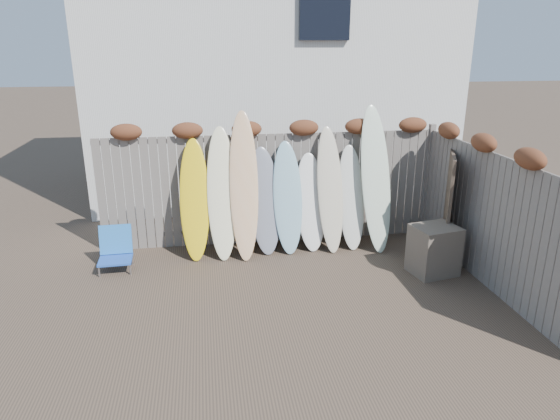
{
  "coord_description": "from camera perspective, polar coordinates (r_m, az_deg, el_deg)",
  "views": [
    {
      "loc": [
        -1.13,
        -6.16,
        3.49
      ],
      "look_at": [
        0.0,
        1.2,
        1.0
      ],
      "focal_mm": 32.0,
      "sensor_mm": 36.0,
      "label": 1
    }
  ],
  "objects": [
    {
      "name": "surfboard_4",
      "position": [
        8.66,
        0.88,
        1.42
      ],
      "size": [
        0.51,
        0.68,
        1.9
      ],
      "primitive_type": "ellipsoid",
      "rotation": [
        -0.31,
        0.0,
        0.0
      ],
      "color": "#86B2C5",
      "rests_on": "ground"
    },
    {
      "name": "surfboard_2",
      "position": [
        8.42,
        -4.15,
        2.78
      ],
      "size": [
        0.53,
        0.88,
        2.44
      ],
      "primitive_type": "ellipsoid",
      "rotation": [
        -0.31,
        0.0,
        -0.05
      ],
      "color": "tan",
      "rests_on": "ground"
    },
    {
      "name": "surfboard_5",
      "position": [
        8.79,
        3.54,
        0.9
      ],
      "size": [
        0.54,
        0.62,
        1.68
      ],
      "primitive_type": "ellipsoid",
      "rotation": [
        -0.31,
        0.0,
        0.02
      ],
      "color": "white",
      "rests_on": "ground"
    },
    {
      "name": "surfboard_7",
      "position": [
        8.92,
        8.14,
        1.43
      ],
      "size": [
        0.47,
        0.65,
        1.8
      ],
      "primitive_type": "ellipsoid",
      "rotation": [
        -0.31,
        0.0,
        -0.01
      ],
      "color": "silver",
      "rests_on": "ground"
    },
    {
      "name": "right_fence",
      "position": [
        7.98,
        22.89,
        -0.12
      ],
      "size": [
        0.28,
        4.4,
        2.24
      ],
      "color": "slate",
      "rests_on": "ground"
    },
    {
      "name": "surfboard_1",
      "position": [
        8.46,
        -6.67,
        1.88
      ],
      "size": [
        0.52,
        0.79,
        2.18
      ],
      "primitive_type": "ellipsoid",
      "rotation": [
        -0.31,
        0.0,
        -0.03
      ],
      "color": "#FBF4C5",
      "rests_on": "ground"
    },
    {
      "name": "surfboard_0",
      "position": [
        8.5,
        -9.74,
        1.17
      ],
      "size": [
        0.53,
        0.73,
        2.0
      ],
      "primitive_type": "ellipsoid",
      "rotation": [
        -0.31,
        0.0,
        -0.06
      ],
      "color": "yellow",
      "rests_on": "ground"
    },
    {
      "name": "wooden_crate",
      "position": [
        8.27,
        17.18,
        -4.39
      ],
      "size": [
        0.77,
        0.69,
        0.79
      ],
      "primitive_type": "cube",
      "rotation": [
        0.0,
        0.0,
        0.2
      ],
      "color": "#4A4437",
      "rests_on": "ground"
    },
    {
      "name": "surfboard_8",
      "position": [
        8.88,
        10.89,
        3.52
      ],
      "size": [
        0.57,
        0.9,
        2.49
      ],
      "primitive_type": "ellipsoid",
      "rotation": [
        -0.31,
        0.0,
        0.06
      ],
      "color": "silver",
      "rests_on": "ground"
    },
    {
      "name": "surfboard_6",
      "position": [
        8.76,
        5.74,
        2.33
      ],
      "size": [
        0.48,
        0.77,
        2.13
      ],
      "primitive_type": "ellipsoid",
      "rotation": [
        -0.31,
        0.0,
        0.03
      ],
      "color": "beige",
      "rests_on": "ground"
    },
    {
      "name": "surfboard_3",
      "position": [
        8.63,
        -1.76,
        1.05
      ],
      "size": [
        0.6,
        0.69,
        1.81
      ],
      "primitive_type": "ellipsoid",
      "rotation": [
        -0.31,
        0.0,
        0.09
      ],
      "color": "slate",
      "rests_on": "ground"
    },
    {
      "name": "ground",
      "position": [
        7.17,
        1.48,
        -10.64
      ],
      "size": [
        80.0,
        80.0,
        0.0
      ],
      "primitive_type": "plane",
      "color": "#493A2D"
    },
    {
      "name": "house",
      "position": [
        12.77,
        -1.47,
        17.19
      ],
      "size": [
        8.5,
        5.5,
        6.33
      ],
      "color": "silver",
      "rests_on": "ground"
    },
    {
      "name": "back_fence",
      "position": [
        8.94,
        -0.79,
        3.54
      ],
      "size": [
        6.05,
        0.28,
        2.24
      ],
      "color": "slate",
      "rests_on": "ground"
    },
    {
      "name": "beach_chair",
      "position": [
        8.53,
        -18.27,
        -4.32
      ],
      "size": [
        0.54,
        0.57,
        0.69
      ],
      "color": "blue",
      "rests_on": "ground"
    },
    {
      "name": "lattice_panel",
      "position": [
        8.84,
        18.58,
        0.49
      ],
      "size": [
        0.54,
        1.12,
        1.81
      ],
      "primitive_type": "cube",
      "rotation": [
        0.0,
        0.0,
        -0.42
      ],
      "color": "brown",
      "rests_on": "ground"
    }
  ]
}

